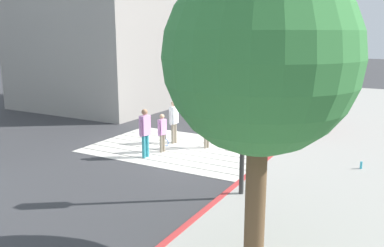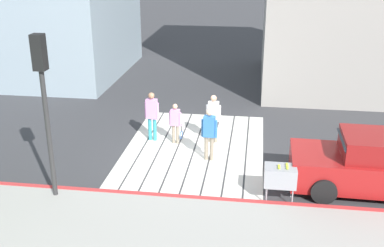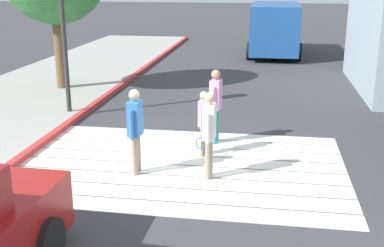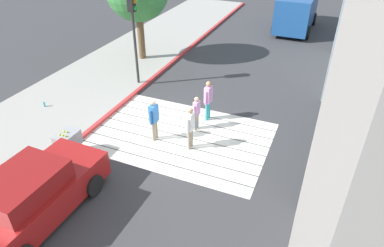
# 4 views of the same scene
# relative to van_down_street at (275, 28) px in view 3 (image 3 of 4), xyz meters

# --- Properties ---
(ground_plane) EXTENTS (120.00, 120.00, 0.00)m
(ground_plane) POSITION_rel_van_down_street_xyz_m (-1.83, -14.60, -1.28)
(ground_plane) COLOR #38383A
(crosswalk_stripes) EXTENTS (6.40, 4.35, 0.01)m
(crosswalk_stripes) POSITION_rel_van_down_street_xyz_m (-1.83, -14.60, -1.27)
(crosswalk_stripes) COLOR silver
(crosswalk_stripes) RESTS_ON ground
(curb_painted) EXTENTS (0.16, 40.00, 0.13)m
(curb_painted) POSITION_rel_van_down_street_xyz_m (-5.08, -14.60, -1.21)
(curb_painted) COLOR #BC3333
(curb_painted) RESTS_ON ground
(van_down_street) EXTENTS (2.39, 5.22, 2.35)m
(van_down_street) POSITION_rel_van_down_street_xyz_m (0.00, 0.00, 0.00)
(van_down_street) COLOR #1E4C8C
(van_down_street) RESTS_ON ground
(pedestrian_adult_lead) EXTENTS (0.24, 0.48, 1.64)m
(pedestrian_adult_lead) POSITION_rel_van_down_street_xyz_m (-2.59, -15.14, -0.32)
(pedestrian_adult_lead) COLOR gray
(pedestrian_adult_lead) RESTS_ON ground
(pedestrian_adult_trailing) EXTENTS (0.22, 0.48, 1.63)m
(pedestrian_adult_trailing) POSITION_rel_van_down_street_xyz_m (-1.22, -15.13, -0.33)
(pedestrian_adult_trailing) COLOR gray
(pedestrian_adult_trailing) RESTS_ON ground
(pedestrian_adult_side) EXTENTS (0.26, 0.48, 1.66)m
(pedestrian_adult_side) POSITION_rel_van_down_street_xyz_m (-1.32, -13.12, -0.31)
(pedestrian_adult_side) COLOR teal
(pedestrian_adult_side) RESTS_ON ground
(pedestrian_child_with_racket) EXTENTS (0.28, 0.43, 1.36)m
(pedestrian_child_with_racket) POSITION_rel_van_down_street_xyz_m (-1.48, -13.93, -0.50)
(pedestrian_child_with_racket) COLOR gray
(pedestrian_child_with_racket) RESTS_ON ground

